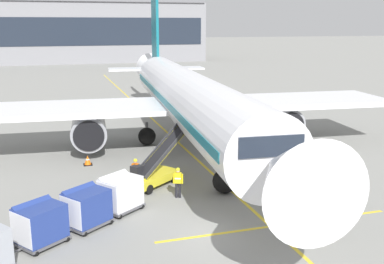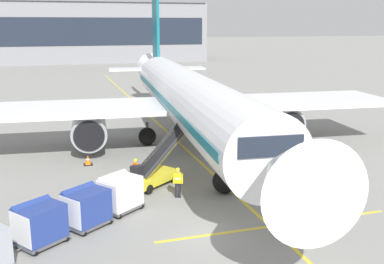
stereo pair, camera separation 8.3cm
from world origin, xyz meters
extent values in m
plane|color=gray|center=(0.00, 0.00, 0.00)|extent=(600.00, 600.00, 0.00)
cylinder|color=white|center=(3.00, 14.64, 3.90)|extent=(6.82, 33.19, 4.08)
cube|color=#146B7A|center=(3.00, 14.64, 3.90)|extent=(6.75, 31.88, 0.49)
cone|color=white|center=(1.45, -3.82, 3.90)|extent=(4.20, 4.39, 3.88)
cone|color=white|center=(4.65, 34.32, 4.20)|extent=(4.00, 6.79, 3.47)
cube|color=white|center=(-5.55, 16.19, 3.28)|extent=(16.16, 7.88, 0.36)
cylinder|color=#93969E|center=(-4.48, 15.44, 1.84)|extent=(2.88, 4.48, 2.53)
cylinder|color=black|center=(-4.66, 13.25, 1.84)|extent=(2.15, 0.30, 2.15)
cube|color=white|center=(11.68, 14.74, 3.28)|extent=(16.16, 7.88, 0.36)
cylinder|color=#93969E|center=(10.51, 14.18, 1.84)|extent=(2.88, 4.48, 2.53)
cylinder|color=black|center=(10.33, 11.99, 1.84)|extent=(2.15, 0.30, 2.15)
cube|color=#146B7A|center=(4.51, 32.70, 9.66)|extent=(0.61, 3.97, 9.89)
cube|color=white|center=(4.49, 32.37, 4.51)|extent=(10.83, 3.52, 0.20)
cube|color=#1E2633|center=(1.69, -0.97, 4.51)|extent=(3.00, 2.07, 0.90)
cylinder|color=#47474C|center=(2.17, 4.79, 1.28)|extent=(0.22, 0.22, 1.15)
sphere|color=black|center=(2.17, 4.79, 0.71)|extent=(1.41, 1.41, 1.41)
cylinder|color=#47474C|center=(0.09, 16.54, 1.28)|extent=(0.22, 0.22, 1.15)
sphere|color=black|center=(0.09, 16.54, 0.71)|extent=(1.41, 1.41, 1.41)
cylinder|color=#47474C|center=(6.19, 16.03, 1.28)|extent=(0.22, 0.22, 1.15)
sphere|color=black|center=(6.19, 16.03, 0.71)|extent=(1.41, 1.41, 1.41)
cube|color=gold|center=(-1.52, 7.17, 0.50)|extent=(3.67, 3.35, 0.44)
cube|color=black|center=(-2.48, 6.87, 1.07)|extent=(0.82, 0.81, 0.70)
cylinder|color=#333338|center=(-1.94, 7.29, 1.12)|extent=(0.08, 0.08, 0.80)
cube|color=gold|center=(-0.64, 7.85, 1.93)|extent=(4.24, 3.58, 2.56)
cube|color=black|center=(-0.64, 7.85, 2.02)|extent=(4.04, 3.38, 2.41)
cube|color=#333338|center=(-0.37, 7.50, 2.05)|extent=(3.68, 2.89, 2.58)
cube|color=#333338|center=(-0.92, 8.20, 2.05)|extent=(3.68, 2.89, 2.58)
cylinder|color=black|center=(-0.13, 7.32, 0.28)|extent=(0.56, 0.50, 0.56)
cylinder|color=black|center=(-1.04, 8.48, 0.28)|extent=(0.56, 0.50, 0.56)
cylinder|color=black|center=(-2.01, 5.85, 0.28)|extent=(0.56, 0.50, 0.56)
cylinder|color=black|center=(-2.91, 7.01, 0.28)|extent=(0.56, 0.50, 0.56)
cube|color=#515156|center=(-3.86, 3.97, 0.21)|extent=(2.56, 2.48, 0.12)
cylinder|color=#4C4C51|center=(-4.95, 3.17, 0.20)|extent=(0.60, 0.47, 0.07)
cube|color=silver|center=(-3.86, 3.97, 1.02)|extent=(2.42, 2.34, 1.50)
cube|color=silver|center=(-4.11, 4.30, 1.54)|extent=(1.98, 1.76, 0.74)
cube|color=silver|center=(-4.64, 3.39, 1.02)|extent=(0.88, 1.18, 1.38)
sphere|color=black|center=(-4.91, 4.04, 0.15)|extent=(0.30, 0.30, 0.30)
sphere|color=black|center=(-4.10, 2.95, 0.15)|extent=(0.30, 0.30, 0.30)
sphere|color=black|center=(-3.62, 4.99, 0.15)|extent=(0.30, 0.30, 0.30)
sphere|color=black|center=(-2.81, 3.90, 0.15)|extent=(0.30, 0.30, 0.30)
cube|color=#515156|center=(-5.67, 2.53, 0.21)|extent=(2.56, 2.48, 0.12)
cylinder|color=#4C4C51|center=(-6.76, 1.73, 0.20)|extent=(0.60, 0.47, 0.07)
cube|color=navy|center=(-5.67, 2.53, 1.02)|extent=(2.42, 2.34, 1.50)
cube|color=navy|center=(-5.92, 2.86, 1.54)|extent=(1.98, 1.76, 0.74)
cube|color=silver|center=(-6.45, 1.96, 1.02)|extent=(0.88, 1.18, 1.38)
sphere|color=black|center=(-6.72, 2.60, 0.15)|extent=(0.30, 0.30, 0.30)
sphere|color=black|center=(-5.91, 1.51, 0.15)|extent=(0.30, 0.30, 0.30)
sphere|color=black|center=(-5.43, 3.55, 0.15)|extent=(0.30, 0.30, 0.30)
sphere|color=black|center=(-4.63, 2.46, 0.15)|extent=(0.30, 0.30, 0.30)
cube|color=#515156|center=(-7.75, 1.27, 0.21)|extent=(2.56, 2.48, 0.12)
cylinder|color=#4C4C51|center=(-8.83, 0.47, 0.20)|extent=(0.60, 0.47, 0.07)
cube|color=navy|center=(-7.75, 1.27, 1.02)|extent=(2.42, 2.34, 1.50)
cube|color=navy|center=(-7.99, 1.61, 1.54)|extent=(1.98, 1.76, 0.74)
cube|color=silver|center=(-8.52, 0.70, 1.02)|extent=(0.88, 1.18, 1.38)
sphere|color=black|center=(-8.80, 1.34, 0.15)|extent=(0.30, 0.30, 0.30)
sphere|color=black|center=(-7.99, 0.25, 0.15)|extent=(0.30, 0.30, 0.30)
sphere|color=black|center=(-7.51, 2.30, 0.15)|extent=(0.30, 0.30, 0.30)
sphere|color=black|center=(-6.70, 1.20, 0.15)|extent=(0.30, 0.30, 0.30)
cylinder|color=black|center=(-4.67, 3.71, 0.43)|extent=(0.15, 0.15, 0.86)
cylinder|color=black|center=(-4.82, 3.81, 0.43)|extent=(0.15, 0.15, 0.86)
cube|color=orange|center=(-4.75, 3.76, 1.15)|extent=(0.45, 0.41, 0.58)
cube|color=white|center=(-4.82, 3.65, 1.15)|extent=(0.29, 0.20, 0.08)
sphere|color=brown|center=(-4.75, 3.76, 1.56)|extent=(0.21, 0.21, 0.21)
sphere|color=yellow|center=(-4.75, 3.76, 1.63)|extent=(0.23, 0.23, 0.23)
cylinder|color=orange|center=(-4.55, 3.62, 1.10)|extent=(0.09, 0.09, 0.56)
cylinder|color=orange|center=(-4.95, 3.89, 1.10)|extent=(0.09, 0.09, 0.56)
cylinder|color=#514C42|center=(-2.43, 7.18, 0.43)|extent=(0.15, 0.15, 0.86)
cylinder|color=#514C42|center=(-2.56, 7.31, 0.43)|extent=(0.15, 0.15, 0.86)
cube|color=orange|center=(-2.49, 7.25, 1.15)|extent=(0.44, 0.44, 0.58)
cube|color=white|center=(-2.58, 7.16, 1.15)|extent=(0.25, 0.25, 0.08)
sphere|color=tan|center=(-2.49, 7.25, 1.56)|extent=(0.21, 0.21, 0.21)
sphere|color=yellow|center=(-2.49, 7.25, 1.63)|extent=(0.23, 0.23, 0.23)
cylinder|color=orange|center=(-2.32, 7.08, 1.10)|extent=(0.09, 0.09, 0.56)
cylinder|color=orange|center=(-2.66, 7.41, 1.10)|extent=(0.09, 0.09, 0.56)
cylinder|color=black|center=(-0.48, 4.83, 0.43)|extent=(0.15, 0.15, 0.86)
cylinder|color=black|center=(-0.65, 4.89, 0.43)|extent=(0.15, 0.15, 0.86)
cube|color=yellow|center=(-0.56, 4.86, 1.15)|extent=(0.44, 0.36, 0.58)
cube|color=white|center=(-0.61, 4.74, 1.15)|extent=(0.32, 0.13, 0.08)
sphere|color=beige|center=(-0.56, 4.86, 1.56)|extent=(0.21, 0.21, 0.21)
sphere|color=yellow|center=(-0.56, 4.86, 1.63)|extent=(0.23, 0.23, 0.23)
cylinder|color=yellow|center=(-0.34, 4.77, 1.10)|extent=(0.09, 0.09, 0.56)
cylinder|color=yellow|center=(-0.79, 4.95, 1.10)|extent=(0.09, 0.09, 0.56)
cylinder|color=black|center=(-3.53, 4.90, 0.43)|extent=(0.15, 0.15, 0.86)
cylinder|color=black|center=(-3.71, 4.90, 0.43)|extent=(0.15, 0.15, 0.86)
cube|color=orange|center=(-3.62, 4.90, 1.15)|extent=(0.38, 0.24, 0.58)
cube|color=white|center=(-3.62, 4.78, 1.15)|extent=(0.34, 0.01, 0.08)
sphere|color=tan|center=(-3.62, 4.90, 1.56)|extent=(0.21, 0.21, 0.21)
sphere|color=yellow|center=(-3.62, 4.90, 1.63)|extent=(0.23, 0.23, 0.23)
cylinder|color=orange|center=(-3.38, 4.90, 1.10)|extent=(0.09, 0.09, 0.56)
cylinder|color=orange|center=(-3.86, 4.90, 1.10)|extent=(0.09, 0.09, 0.56)
cube|color=black|center=(-4.88, 12.50, 0.03)|extent=(0.59, 0.59, 0.05)
cone|color=orange|center=(-4.88, 12.50, 0.36)|extent=(0.47, 0.47, 0.62)
cylinder|color=white|center=(-4.88, 12.50, 0.39)|extent=(0.26, 0.26, 0.07)
cube|color=yellow|center=(2.67, 14.64, 0.00)|extent=(0.20, 110.00, 0.01)
cube|color=yellow|center=(3.00, -0.05, 0.00)|extent=(12.00, 0.20, 0.01)
cube|color=gray|center=(-13.66, 103.01, 7.27)|extent=(90.72, 16.07, 14.54)
cube|color=#1E2633|center=(-13.66, 94.93, 7.64)|extent=(88.00, 0.10, 6.54)
cube|color=slate|center=(-13.66, 101.41, 14.89)|extent=(89.81, 13.66, 0.70)
camera|label=1|loc=(-6.85, -18.21, 9.42)|focal=42.75mm
camera|label=2|loc=(-6.77, -18.24, 9.42)|focal=42.75mm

